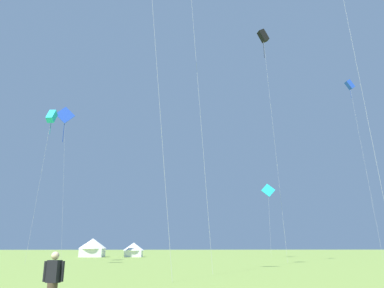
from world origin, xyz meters
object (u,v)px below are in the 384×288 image
object	(u,v)px
festival_tent_center	(93,247)
festival_tent_left	(134,249)
kite_black_box	(263,37)
kite_cyan_box	(52,117)
kite_blue_box	(350,85)
kite_blue_diamond	(65,117)
person_spectator	(52,285)
kite_cyan_diamond	(268,191)

from	to	relation	value
festival_tent_center	festival_tent_left	size ratio (longest dim) A/B	1.30
festival_tent_left	kite_black_box	bearing A→B (deg)	-53.08
kite_cyan_box	festival_tent_left	xyz separation A→B (m)	(8.94, 23.61, -16.44)
kite_blue_box	festival_tent_left	distance (m)	46.31
kite_blue_diamond	kite_blue_box	distance (m)	46.07
kite_cyan_box	kite_blue_box	bearing A→B (deg)	9.96
kite_blue_diamond	person_spectator	size ratio (longest dim) A/B	13.56
kite_cyan_diamond	person_spectator	world-z (taller)	kite_cyan_diamond
kite_blue_box	festival_tent_left	size ratio (longest dim) A/B	7.36
kite_cyan_box	festival_tent_left	bearing A→B (deg)	69.27
kite_blue_box	kite_black_box	distance (m)	18.94
kite_blue_diamond	person_spectator	bearing A→B (deg)	-73.05
kite_cyan_diamond	festival_tent_center	world-z (taller)	kite_cyan_diamond
kite_cyan_diamond	kite_blue_diamond	bearing A→B (deg)	-168.22
kite_cyan_box	kite_black_box	size ratio (longest dim) A/B	0.61
festival_tent_left	kite_blue_box	bearing A→B (deg)	-24.29
kite_blue_diamond	kite_cyan_diamond	size ratio (longest dim) A/B	1.87
kite_blue_box	kite_cyan_diamond	world-z (taller)	kite_blue_box
kite_blue_diamond	kite_black_box	xyz separation A→B (m)	(29.25, -12.11, 7.95)
festival_tent_center	kite_cyan_diamond	bearing A→B (deg)	-10.56
kite_blue_diamond	person_spectator	world-z (taller)	kite_blue_diamond
kite_blue_diamond	festival_tent_left	world-z (taller)	kite_blue_diamond
person_spectator	festival_tent_center	bearing A→B (deg)	100.21
kite_cyan_box	festival_tent_center	xyz separation A→B (m)	(1.66, 23.61, -16.04)
kite_black_box	kite_cyan_diamond	xyz separation A→B (m)	(4.78, 19.21, -18.35)
kite_cyan_diamond	festival_tent_left	size ratio (longest dim) A/B	3.30
kite_blue_diamond	kite_black_box	size ratio (longest dim) A/B	0.77
festival_tent_center	kite_cyan_box	bearing A→B (deg)	-94.02
kite_cyan_box	person_spectator	size ratio (longest dim) A/B	10.86
kite_blue_box	kite_cyan_box	xyz separation A→B (m)	(-44.10, -7.75, -9.18)
kite_black_box	festival_tent_center	bearing A→B (deg)	136.20
person_spectator	festival_tent_left	distance (m)	57.44
kite_cyan_diamond	festival_tent_center	bearing A→B (deg)	169.44
kite_cyan_box	kite_cyan_diamond	xyz separation A→B (m)	(32.47, 17.87, -6.56)
person_spectator	festival_tent_center	size ratio (longest dim) A/B	0.35
kite_black_box	kite_cyan_box	bearing A→B (deg)	177.22
kite_blue_diamond	kite_cyan_box	xyz separation A→B (m)	(1.57, -10.77, -3.83)
kite_blue_box	festival_tent_center	xyz separation A→B (m)	(-42.44, 15.87, -25.21)
kite_blue_box	kite_cyan_diamond	bearing A→B (deg)	138.96
kite_black_box	festival_tent_center	size ratio (longest dim) A/B	6.22
kite_black_box	festival_tent_center	xyz separation A→B (m)	(-26.02, 24.96, -27.83)
kite_black_box	festival_tent_left	bearing A→B (deg)	126.92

